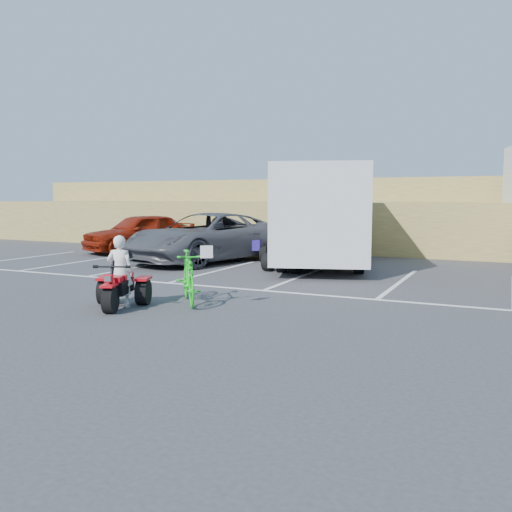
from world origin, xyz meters
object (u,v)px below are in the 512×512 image
at_px(rider, 120,271).
at_px(quad_atv_green, 291,270).
at_px(red_car, 140,233).
at_px(quad_atv_blue, 252,260).
at_px(grey_pickup, 207,237).
at_px(cargo_trailer, 322,213).
at_px(green_dirt_bike, 188,277).
at_px(red_trike_atv, 119,308).

relative_size(rider, quad_atv_green, 0.93).
height_order(red_car, quad_atv_green, red_car).
height_order(red_car, quad_atv_blue, red_car).
bearing_deg(rider, grey_pickup, -93.79).
distance_m(cargo_trailer, quad_atv_blue, 3.29).
bearing_deg(green_dirt_bike, quad_atv_blue, 68.08).
distance_m(grey_pickup, red_car, 4.47).
height_order(red_trike_atv, red_car, red_car).
relative_size(green_dirt_bike, quad_atv_blue, 1.20).
bearing_deg(red_trike_atv, grey_pickup, 86.28).
bearing_deg(green_dirt_bike, grey_pickup, 79.45).
bearing_deg(grey_pickup, rider, -58.10).
height_order(green_dirt_bike, quad_atv_green, green_dirt_bike).
distance_m(red_trike_atv, cargo_trailer, 8.53).
xyz_separation_m(green_dirt_bike, quad_atv_blue, (-2.24, 7.76, -0.55)).
xyz_separation_m(cargo_trailer, quad_atv_green, (-0.47, -1.48, -1.70)).
distance_m(cargo_trailer, quad_atv_green, 2.30).
relative_size(green_dirt_bike, cargo_trailer, 0.25).
height_order(green_dirt_bike, red_car, red_car).
bearing_deg(red_car, cargo_trailer, 15.55).
bearing_deg(red_trike_atv, rider, 90.00).
bearing_deg(cargo_trailer, quad_atv_green, -124.90).
bearing_deg(red_car, grey_pickup, 0.92).
relative_size(red_trike_atv, green_dirt_bike, 0.77).
bearing_deg(grey_pickup, quad_atv_green, -0.34).
height_order(green_dirt_bike, grey_pickup, grey_pickup).
distance_m(green_dirt_bike, red_car, 11.26).
xyz_separation_m(green_dirt_bike, quad_atv_green, (0.04, 5.71, -0.55)).
distance_m(red_trike_atv, green_dirt_bike, 1.53).
xyz_separation_m(red_trike_atv, quad_atv_green, (1.03, 6.75, 0.00)).
bearing_deg(quad_atv_green, green_dirt_bike, -82.40).
height_order(green_dirt_bike, quad_atv_blue, green_dirt_bike).
xyz_separation_m(green_dirt_bike, grey_pickup, (-3.44, 6.61, 0.29)).
xyz_separation_m(grey_pickup, cargo_trailer, (3.95, 0.58, 0.86)).
bearing_deg(rider, quad_atv_green, -120.79).
height_order(rider, green_dirt_bike, rider).
bearing_deg(quad_atv_blue, red_trike_atv, -98.83).
relative_size(red_trike_atv, rider, 0.97).
bearing_deg(grey_pickup, red_car, 171.43).
relative_size(red_trike_atv, quad_atv_green, 0.90).
height_order(red_trike_atv, quad_atv_blue, quad_atv_blue).
bearing_deg(quad_atv_blue, rider, -99.05).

